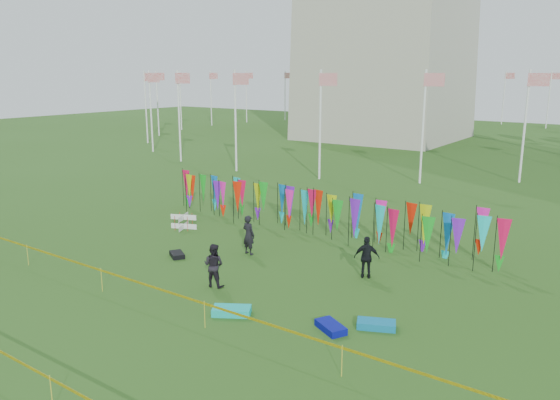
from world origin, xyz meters
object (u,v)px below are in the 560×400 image
Objects in this scene: person_mid at (214,265)px; box_kite at (184,222)px; kite_bag_blue at (331,327)px; person_right at (367,257)px; kite_bag_black at (177,255)px; kite_bag_turquoise at (232,311)px; person_left at (249,235)px; kite_bag_teal at (376,324)px.

box_kite is at bearing -49.47° from person_mid.
box_kite is 0.73× the size of kite_bag_blue.
box_kite is 10.68m from person_right.
person_right reaches higher than person_mid.
person_mid is 5.87m from person_right.
kite_bag_blue is 1.22× the size of kite_bag_black.
person_right is 8.21m from kite_bag_black.
person_right is at bearing -148.79° from person_mid.
person_right is 1.56× the size of kite_bag_blue.
person_right reaches higher than kite_bag_black.
kite_bag_blue reaches higher than kite_bag_black.
kite_bag_black is at bearing 166.31° from kite_bag_blue.
kite_bag_turquoise reaches higher than kite_bag_black.
kite_bag_black is at bearing 49.63° from person_left.
person_left reaches higher than person_right.
person_right is 4.85m from kite_bag_blue.
kite_bag_blue is (3.25, 0.89, -0.01)m from kite_bag_turquoise.
kite_bag_teal is at bearing 95.32° from person_right.
kite_bag_black is 0.73× the size of kite_bag_teal.
kite_bag_teal is (4.33, 1.85, -0.01)m from kite_bag_turquoise.
kite_bag_teal is at bearing 163.95° from person_left.
person_left is at bearing 123.08° from kite_bag_turquoise.
person_right is at bearing 120.60° from kite_bag_teal.
box_kite is 13.60m from kite_bag_teal.
box_kite reaches higher than kite_bag_blue.
person_left reaches higher than kite_bag_teal.
kite_bag_blue is at bearing 15.29° from kite_bag_turquoise.
person_right is (5.49, 0.40, -0.05)m from person_left.
person_right is at bearing -4.16° from box_kite.
person_mid is (1.25, -3.65, -0.05)m from person_left.
kite_bag_blue is (5.36, -0.61, -0.71)m from person_mid.
kite_bag_turquoise is 1.44× the size of kite_bag_black.
person_mid is at bearing 18.35° from person_right.
person_left is at bearing -83.61° from person_mid.
kite_bag_turquoise is 1.18× the size of kite_bag_blue.
box_kite is 10.61m from kite_bag_turquoise.
person_mid is (6.40, -4.83, 0.44)m from box_kite.
kite_bag_teal is at bearing -6.89° from kite_bag_black.
person_mid is at bearing -176.88° from kite_bag_teal.
person_left is 1.06× the size of person_right.
kite_bag_teal is (9.98, -1.21, 0.01)m from kite_bag_black.
kite_bag_blue is at bearing 154.35° from person_left.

